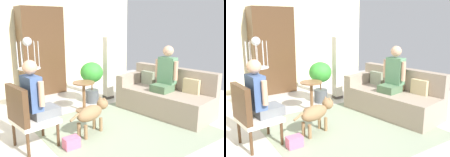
% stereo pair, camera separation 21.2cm
% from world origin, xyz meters
% --- Properties ---
extents(ground_plane, '(7.70, 7.70, 0.00)m').
position_xyz_m(ground_plane, '(0.00, 0.00, 0.00)').
color(ground_plane, beige).
extents(back_wall, '(5.92, 0.12, 2.55)m').
position_xyz_m(back_wall, '(0.00, 3.27, 1.28)').
color(back_wall, beige).
rests_on(back_wall, ground).
extents(area_rug, '(2.61, 2.42, 0.01)m').
position_xyz_m(area_rug, '(0.19, -0.11, 0.00)').
color(area_rug, gray).
rests_on(area_rug, ground).
extents(couch, '(1.12, 1.97, 0.88)m').
position_xyz_m(couch, '(1.37, 0.06, 0.32)').
color(couch, gray).
rests_on(couch, ground).
extents(armchair, '(0.62, 0.63, 0.95)m').
position_xyz_m(armchair, '(-1.36, 0.16, 0.53)').
color(armchair, '#4C331E').
rests_on(armchair, ground).
extents(person_on_couch, '(0.48, 0.50, 0.89)m').
position_xyz_m(person_on_couch, '(1.34, 0.02, 0.82)').
color(person_on_couch, '#4D6D4B').
extents(person_on_armchair, '(0.50, 0.50, 0.86)m').
position_xyz_m(person_on_armchair, '(-1.20, 0.18, 0.77)').
color(person_on_armchair, slate).
extents(round_end_table, '(0.44, 0.44, 0.61)m').
position_xyz_m(round_end_table, '(0.07, 1.03, 0.35)').
color(round_end_table, brown).
rests_on(round_end_table, ground).
extents(dog, '(0.83, 0.39, 0.56)m').
position_xyz_m(dog, '(-0.33, 0.06, 0.35)').
color(dog, olive).
rests_on(dog, ground).
extents(bird_cage_stand, '(0.43, 0.43, 1.51)m').
position_xyz_m(bird_cage_stand, '(-0.84, 1.54, 0.83)').
color(bird_cage_stand, silver).
rests_on(bird_cage_stand, ground).
extents(potted_plant, '(0.51, 0.51, 0.92)m').
position_xyz_m(potted_plant, '(0.50, 1.43, 0.59)').
color(potted_plant, '#4C5156').
rests_on(potted_plant, ground).
extents(column_lamp, '(0.20, 0.20, 1.46)m').
position_xyz_m(column_lamp, '(0.99, 1.48, 0.72)').
color(column_lamp, '#4C4742').
rests_on(column_lamp, ground).
extents(armoire_cabinet, '(1.03, 0.56, 2.15)m').
position_xyz_m(armoire_cabinet, '(-0.09, 2.86, 1.07)').
color(armoire_cabinet, '#4C331E').
rests_on(armoire_cabinet, ground).
extents(handbag, '(0.23, 0.16, 0.17)m').
position_xyz_m(handbag, '(-0.85, -0.20, 0.08)').
color(handbag, '#D8668C').
rests_on(handbag, ground).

